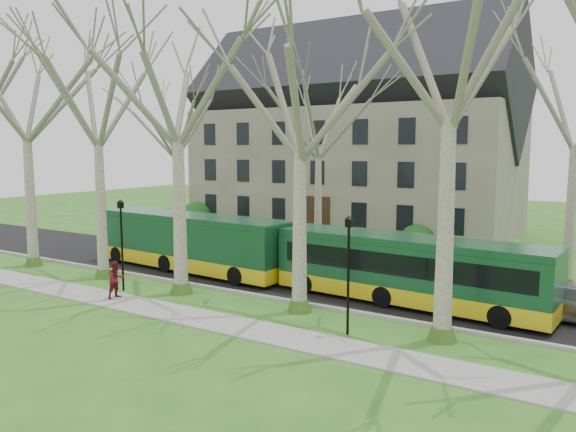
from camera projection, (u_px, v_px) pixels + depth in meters
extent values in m
plane|color=#30671D|center=(235.00, 304.00, 24.70)|extent=(120.00, 120.00, 0.00)
cube|color=gray|center=(197.00, 318.00, 22.60)|extent=(70.00, 2.00, 0.06)
cube|color=black|center=(300.00, 279.00, 29.31)|extent=(80.00, 8.00, 0.06)
cube|color=#A5A39E|center=(255.00, 295.00, 25.95)|extent=(80.00, 0.25, 0.14)
cube|color=slate|center=(352.00, 170.00, 47.42)|extent=(26.00, 12.00, 10.00)
cylinder|color=black|center=(122.00, 250.00, 26.81)|extent=(0.10, 0.10, 4.00)
cube|color=black|center=(120.00, 205.00, 26.55)|extent=(0.22, 0.22, 0.30)
cylinder|color=black|center=(348.00, 281.00, 20.43)|extent=(0.10, 0.10, 4.00)
cube|color=black|center=(349.00, 223.00, 20.18)|extent=(0.22, 0.22, 0.30)
ellipsoid|color=#154B1D|center=(166.00, 224.00, 43.14)|extent=(2.60, 2.60, 2.00)
ellipsoid|color=#154B1D|center=(227.00, 230.00, 39.96)|extent=(2.60, 2.60, 2.00)
ellipsoid|color=#154B1D|center=(416.00, 249.00, 32.52)|extent=(2.60, 2.60, 2.00)
ellipsoid|color=#154B1D|center=(527.00, 260.00, 29.33)|extent=(2.60, 2.60, 2.00)
ellipsoid|color=#154B1D|center=(198.00, 215.00, 49.24)|extent=(2.60, 2.60, 2.00)
ellipsoid|color=#154B1D|center=(418.00, 233.00, 38.62)|extent=(2.60, 2.60, 2.00)
imported|color=maroon|center=(116.00, 279.00, 25.41)|extent=(0.72, 0.89, 1.71)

